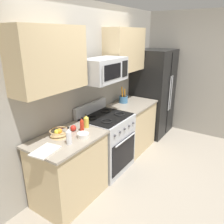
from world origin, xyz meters
The scene contains 18 objects.
ground_plane centered at (0.00, 0.00, 0.00)m, with size 16.00×16.00×0.00m, color gray.
wall_back centered at (0.00, 1.09, 1.30)m, with size 8.00×0.10×2.60m, color #9E998E.
counter_left centered at (-0.87, 0.69, 0.46)m, with size 0.96×0.66×0.91m.
range_oven centered at (0.00, 0.69, 0.47)m, with size 0.76×0.70×1.09m.
counter_right centered at (0.85, 0.69, 0.46)m, with size 0.93×0.66×0.91m.
refrigerator centered at (1.78, 0.68, 0.92)m, with size 0.88×0.77×1.83m.
wall_right centered at (2.32, 0.00, 1.30)m, with size 0.10×8.00×2.60m, color #9E998E.
microwave centered at (0.00, 0.72, 1.64)m, with size 0.74×0.44×0.34m.
upper_cabinets_left centered at (-0.87, 0.87, 1.87)m, with size 0.95×0.34×0.74m.
upper_cabinets_right centered at (0.86, 0.87, 1.87)m, with size 0.92×0.34×0.74m.
utensil_crock centered at (0.81, 0.86, 0.98)m, with size 0.16×0.16×0.31m.
fruit_basket centered at (-0.88, 0.80, 0.96)m, with size 0.25×0.25×0.11m.
apple_loose centered at (-0.66, 0.76, 0.95)m, with size 0.08×0.08×0.08m, color red.
cutting_board centered at (-1.24, 0.65, 0.92)m, with size 0.31×0.22×0.02m, color silver.
bottle_oil centered at (-0.47, 0.70, 1.00)m, with size 0.07×0.07×0.19m.
bottle_vinegar centered at (-0.96, 0.56, 1.01)m, with size 0.07×0.07×0.21m.
bottle_hot_sauce centered at (-0.60, 0.67, 1.00)m, with size 0.05×0.05×0.20m.
prep_bowl centered at (-0.74, 0.53, 0.94)m, with size 0.15×0.15×0.06m.
Camera 1 is at (-2.64, -1.15, 2.15)m, focal length 35.43 mm.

